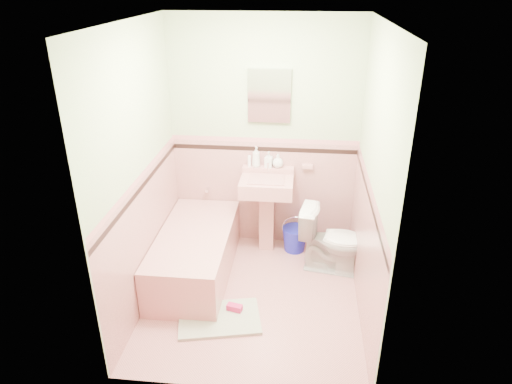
# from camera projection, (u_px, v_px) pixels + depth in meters

# --- Properties ---
(floor) EXTENTS (2.20, 2.20, 0.00)m
(floor) POSITION_uv_depth(u_px,v_px,m) (253.00, 297.00, 4.45)
(floor) COLOR tan
(floor) RESTS_ON ground
(ceiling) EXTENTS (2.20, 2.20, 0.00)m
(ceiling) POSITION_uv_depth(u_px,v_px,m) (252.00, 21.00, 3.38)
(ceiling) COLOR white
(ceiling) RESTS_ON ground
(wall_back) EXTENTS (2.50, 0.00, 2.50)m
(wall_back) POSITION_uv_depth(u_px,v_px,m) (264.00, 137.00, 4.91)
(wall_back) COLOR beige
(wall_back) RESTS_ON ground
(wall_front) EXTENTS (2.50, 0.00, 2.50)m
(wall_front) POSITION_uv_depth(u_px,v_px,m) (234.00, 246.00, 2.93)
(wall_front) COLOR beige
(wall_front) RESTS_ON ground
(wall_left) EXTENTS (0.00, 2.50, 2.50)m
(wall_left) POSITION_uv_depth(u_px,v_px,m) (139.00, 173.00, 4.01)
(wall_left) COLOR beige
(wall_left) RESTS_ON ground
(wall_right) EXTENTS (0.00, 2.50, 2.50)m
(wall_right) POSITION_uv_depth(u_px,v_px,m) (373.00, 183.00, 3.82)
(wall_right) COLOR beige
(wall_right) RESTS_ON ground
(wainscot_back) EXTENTS (2.00, 0.00, 2.00)m
(wainscot_back) POSITION_uv_depth(u_px,v_px,m) (264.00, 193.00, 5.17)
(wainscot_back) COLOR tan
(wainscot_back) RESTS_ON ground
(wainscot_front) EXTENTS (2.00, 0.00, 2.00)m
(wainscot_front) POSITION_uv_depth(u_px,v_px,m) (236.00, 325.00, 3.21)
(wainscot_front) COLOR tan
(wainscot_front) RESTS_ON ground
(wainscot_left) EXTENTS (0.00, 2.20, 2.20)m
(wainscot_left) POSITION_uv_depth(u_px,v_px,m) (147.00, 238.00, 4.29)
(wainscot_left) COLOR tan
(wainscot_left) RESTS_ON ground
(wainscot_right) EXTENTS (0.00, 2.20, 2.20)m
(wainscot_right) POSITION_uv_depth(u_px,v_px,m) (364.00, 250.00, 4.10)
(wainscot_right) COLOR tan
(wainscot_right) RESTS_ON ground
(accent_back) EXTENTS (2.00, 0.00, 2.00)m
(accent_back) POSITION_uv_depth(u_px,v_px,m) (264.00, 149.00, 4.94)
(accent_back) COLOR black
(accent_back) RESTS_ON ground
(accent_front) EXTENTS (2.00, 0.00, 2.00)m
(accent_front) POSITION_uv_depth(u_px,v_px,m) (235.00, 262.00, 3.00)
(accent_front) COLOR black
(accent_front) RESTS_ON ground
(accent_left) EXTENTS (0.00, 2.20, 2.20)m
(accent_left) POSITION_uv_depth(u_px,v_px,m) (142.00, 187.00, 4.06)
(accent_left) COLOR black
(accent_left) RESTS_ON ground
(accent_right) EXTENTS (0.00, 2.20, 2.20)m
(accent_right) POSITION_uv_depth(u_px,v_px,m) (369.00, 197.00, 3.88)
(accent_right) COLOR black
(accent_right) RESTS_ON ground
(cap_back) EXTENTS (2.00, 0.00, 2.00)m
(cap_back) POSITION_uv_depth(u_px,v_px,m) (264.00, 140.00, 4.90)
(cap_back) COLOR #C7797C
(cap_back) RESTS_ON ground
(cap_front) EXTENTS (2.00, 0.00, 2.00)m
(cap_front) POSITION_uv_depth(u_px,v_px,m) (234.00, 249.00, 2.95)
(cap_front) COLOR #C7797C
(cap_front) RESTS_ON ground
(cap_left) EXTENTS (0.00, 2.20, 2.20)m
(cap_left) POSITION_uv_depth(u_px,v_px,m) (141.00, 176.00, 4.02)
(cap_left) COLOR #C7797C
(cap_left) RESTS_ON ground
(cap_right) EXTENTS (0.00, 2.20, 2.20)m
(cap_right) POSITION_uv_depth(u_px,v_px,m) (370.00, 186.00, 3.84)
(cap_right) COLOR #C7797C
(cap_right) RESTS_ON ground
(bathtub) EXTENTS (0.70, 1.50, 0.45)m
(bathtub) POSITION_uv_depth(u_px,v_px,m) (195.00, 255.00, 4.71)
(bathtub) COLOR tan
(bathtub) RESTS_ON floor
(tub_faucet) EXTENTS (0.04, 0.12, 0.04)m
(tub_faucet) POSITION_uv_depth(u_px,v_px,m) (208.00, 189.00, 5.18)
(tub_faucet) COLOR silver
(tub_faucet) RESTS_ON wall_back
(sink) EXTENTS (0.56, 0.48, 0.87)m
(sink) POSITION_uv_depth(u_px,v_px,m) (266.00, 215.00, 5.03)
(sink) COLOR tan
(sink) RESTS_ON floor
(sink_faucet) EXTENTS (0.02, 0.02, 0.10)m
(sink_faucet) POSITION_uv_depth(u_px,v_px,m) (268.00, 167.00, 4.94)
(sink_faucet) COLOR silver
(sink_faucet) RESTS_ON sink
(medicine_cabinet) EXTENTS (0.44, 0.04, 0.55)m
(medicine_cabinet) POSITION_uv_depth(u_px,v_px,m) (269.00, 96.00, 4.68)
(medicine_cabinet) COLOR white
(medicine_cabinet) RESTS_ON wall_back
(soap_dish) EXTENTS (0.11, 0.07, 0.04)m
(soap_dish) POSITION_uv_depth(u_px,v_px,m) (307.00, 166.00, 4.95)
(soap_dish) COLOR tan
(soap_dish) RESTS_ON wall_back
(soap_bottle_left) EXTENTS (0.11, 0.11, 0.23)m
(soap_bottle_left) POSITION_uv_depth(u_px,v_px,m) (256.00, 157.00, 4.95)
(soap_bottle_left) COLOR #B2B2B2
(soap_bottle_left) RESTS_ON sink
(soap_bottle_mid) EXTENTS (0.09, 0.09, 0.17)m
(soap_bottle_mid) POSITION_uv_depth(u_px,v_px,m) (269.00, 159.00, 4.94)
(soap_bottle_mid) COLOR #B2B2B2
(soap_bottle_mid) RESTS_ON sink
(soap_bottle_right) EXTENTS (0.12, 0.12, 0.15)m
(soap_bottle_right) POSITION_uv_depth(u_px,v_px,m) (278.00, 161.00, 4.94)
(soap_bottle_right) COLOR #B2B2B2
(soap_bottle_right) RESTS_ON sink
(tube) EXTENTS (0.04, 0.04, 0.12)m
(tube) POSITION_uv_depth(u_px,v_px,m) (249.00, 161.00, 4.98)
(tube) COLOR white
(tube) RESTS_ON sink
(toilet) EXTENTS (0.74, 0.50, 0.70)m
(toilet) POSITION_uv_depth(u_px,v_px,m) (333.00, 240.00, 4.73)
(toilet) COLOR white
(toilet) RESTS_ON floor
(bucket) EXTENTS (0.31, 0.31, 0.28)m
(bucket) POSITION_uv_depth(u_px,v_px,m) (295.00, 239.00, 5.16)
(bucket) COLOR #1B1FB7
(bucket) RESTS_ON floor
(bath_mat) EXTENTS (0.81, 0.63, 0.03)m
(bath_mat) POSITION_uv_depth(u_px,v_px,m) (219.00, 318.00, 4.14)
(bath_mat) COLOR gray
(bath_mat) RESTS_ON floor
(shoe) EXTENTS (0.15, 0.10, 0.06)m
(shoe) POSITION_uv_depth(u_px,v_px,m) (235.00, 307.00, 4.22)
(shoe) COLOR #BF1E59
(shoe) RESTS_ON bath_mat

